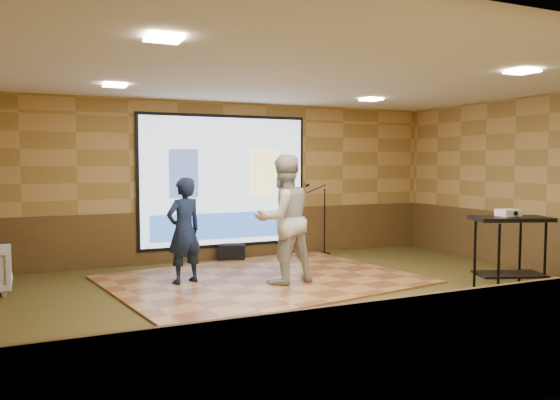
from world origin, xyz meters
name	(u,v)px	position (x,y,z in m)	size (l,w,h in m)	color
ground	(306,300)	(0.00, 0.00, 0.00)	(9.00, 9.00, 0.00)	#2A3217
room_shell	(307,145)	(0.00, 0.00, 2.09)	(9.04, 7.04, 3.02)	#B18B4A
wainscot_back	(224,234)	(0.00, 3.48, 0.47)	(9.00, 0.04, 0.95)	#4A3318
wainscot_front	(512,344)	(0.00, -3.48, 0.47)	(9.00, 0.04, 0.95)	#4A3318
wainscot_right	(544,245)	(4.48, 0.00, 0.47)	(0.04, 7.00, 0.95)	#4A3318
projector_screen	(225,182)	(0.00, 3.44, 1.47)	(3.32, 0.06, 2.52)	black
downlight_nw	(115,86)	(-2.20, 1.80, 2.97)	(0.32, 0.32, 0.02)	#FFE9BF
downlight_ne	(371,100)	(2.20, 1.80, 2.97)	(0.32, 0.32, 0.02)	#FFE9BF
downlight_sw	(164,39)	(-2.20, -1.50, 2.97)	(0.32, 0.32, 0.02)	#FFE9BF
downlight_se	(522,72)	(2.20, -1.50, 2.97)	(0.32, 0.32, 0.02)	#FFE9BF
dance_floor	(262,279)	(-0.07, 1.38, 0.02)	(4.54, 3.46, 0.03)	#A6733D
player_left	(184,230)	(-1.26, 1.59, 0.83)	(0.58, 0.38, 1.60)	#121D39
player_right	(283,219)	(0.11, 0.97, 1.00)	(0.94, 0.74, 1.94)	beige
av_table	(510,238)	(2.82, -0.83, 0.79)	(1.04, 0.55, 1.10)	black
projector	(508,213)	(2.86, -0.74, 1.14)	(0.29, 0.24, 0.10)	white
mic_stand	(322,230)	(1.97, 3.16, 0.49)	(0.56, 0.23, 1.44)	black
duffel_bag	(232,252)	(0.07, 3.24, 0.15)	(0.50, 0.33, 0.31)	black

